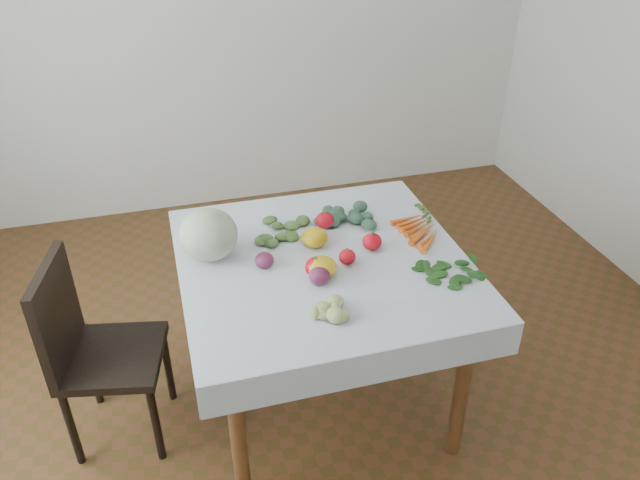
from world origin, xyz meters
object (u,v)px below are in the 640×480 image
object	(u,v)px
table	(323,280)
heirloom_back	(314,237)
chair	(89,344)
cabbage	(208,234)
carrot_bunch	(420,230)

from	to	relation	value
table	heirloom_back	size ratio (longest dim) A/B	9.07
heirloom_back	chair	bearing A→B (deg)	-177.10
chair	heirloom_back	size ratio (longest dim) A/B	7.73
chair	cabbage	world-z (taller)	cabbage
chair	heirloom_back	xyz separation A→B (m)	(0.93, 0.05, 0.31)
table	heirloom_back	world-z (taller)	heirloom_back
chair	heirloom_back	distance (m)	0.98
chair	carrot_bunch	xyz separation A→B (m)	(1.39, 0.03, 0.28)
cabbage	heirloom_back	size ratio (longest dim) A/B	2.08
heirloom_back	carrot_bunch	xyz separation A→B (m)	(0.46, -0.02, -0.03)
cabbage	carrot_bunch	world-z (taller)	cabbage
cabbage	chair	bearing A→B (deg)	-170.96
chair	cabbage	bearing A→B (deg)	9.04
carrot_bunch	table	bearing A→B (deg)	-169.07
table	heirloom_back	bearing A→B (deg)	92.69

